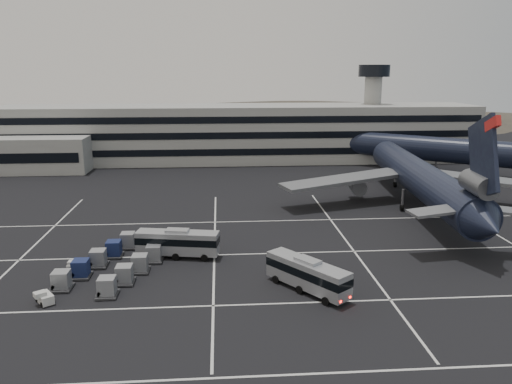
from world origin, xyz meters
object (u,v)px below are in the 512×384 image
bus_far (178,242)px  uld_cluster (119,261)px  trijet_main (421,178)px  tug_a (74,266)px  bus_near (307,273)px

bus_far → uld_cluster: (-6.61, -3.42, -0.98)m
trijet_main → bus_far: (-38.71, -19.48, -3.27)m
bus_far → trijet_main: bearing=-52.9°
bus_far → tug_a: (-11.69, -3.59, -1.36)m
trijet_main → bus_near: size_ratio=6.06×
trijet_main → bus_far: 43.45m
tug_a → uld_cluster: size_ratio=0.13×
tug_a → uld_cluster: bearing=3.3°
bus_near → bus_far: 18.06m
trijet_main → tug_a: bearing=-150.1°
bus_near → uld_cluster: size_ratio=0.54×
bus_near → uld_cluster: bearing=122.8°
tug_a → uld_cluster: 5.09m
tug_a → trijet_main: bearing=26.0°
bus_near → tug_a: bearing=126.7°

